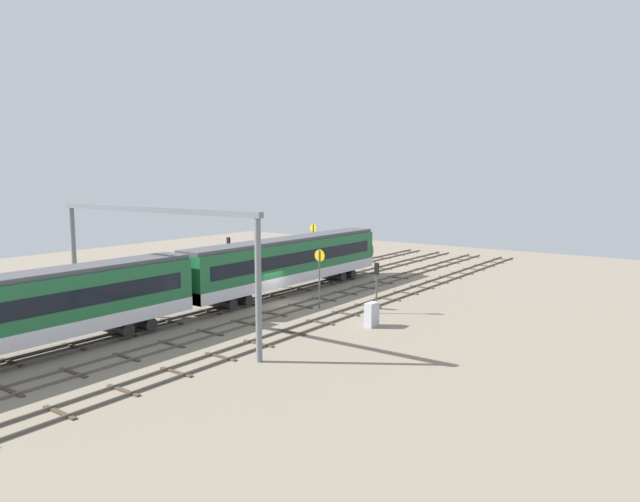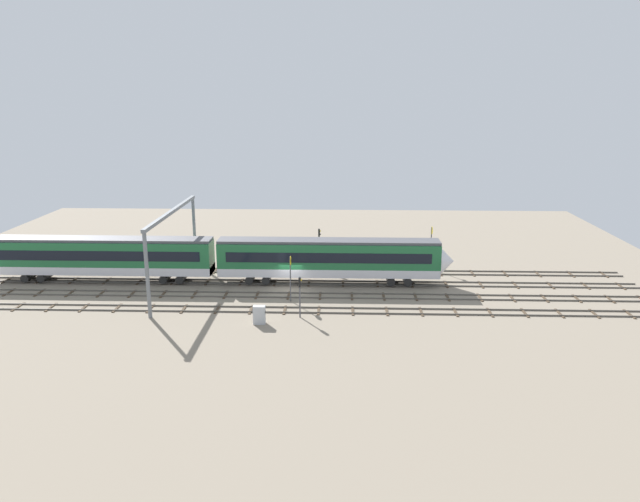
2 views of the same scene
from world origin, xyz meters
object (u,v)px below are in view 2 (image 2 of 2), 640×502
object	(u,v)px
signal_light_trackside_approach	(319,242)
relay_cabinet	(259,315)
speed_sign_mid_trackside	(290,272)
train	(221,259)
overhead_gantry	(173,229)
signal_light_trackside_departure	(300,291)
speed_sign_near_foreground	(431,242)

from	to	relation	value
signal_light_trackside_approach	relay_cabinet	distance (m)	19.28
signal_light_trackside_approach	relay_cabinet	bearing A→B (deg)	-104.47
speed_sign_mid_trackside	relay_cabinet	xyz separation A→B (m)	(-2.36, -6.20, -2.24)
train	relay_cabinet	xyz separation A→B (m)	(5.77, -12.16, -1.81)
signal_light_trackside_approach	relay_cabinet	xyz separation A→B (m)	(-4.78, -18.54, -2.23)
overhead_gantry	relay_cabinet	size ratio (longest dim) A/B	11.08
overhead_gantry	signal_light_trackside_approach	distance (m)	17.59
overhead_gantry	relay_cabinet	distance (m)	15.63
signal_light_trackside_departure	relay_cabinet	xyz separation A→B (m)	(-3.59, -1.72, -1.74)
speed_sign_near_foreground	train	bearing A→B (deg)	-165.18
speed_sign_near_foreground	speed_sign_mid_trackside	xyz separation A→B (m)	(-15.71, -12.28, -0.21)
train	signal_light_trackside_departure	world-z (taller)	train
signal_light_trackside_approach	signal_light_trackside_departure	xyz separation A→B (m)	(-1.19, -16.82, -0.49)
overhead_gantry	speed_sign_mid_trackside	size ratio (longest dim) A/B	4.00
speed_sign_mid_trackside	relay_cabinet	bearing A→B (deg)	-110.83
overhead_gantry	signal_light_trackside_departure	xyz separation A→B (m)	(13.97, -8.55, -3.83)
speed_sign_near_foreground	signal_light_trackside_departure	xyz separation A→B (m)	(-14.47, -16.75, -0.72)
signal_light_trackside_approach	overhead_gantry	bearing A→B (deg)	-151.41
speed_sign_near_foreground	signal_light_trackside_departure	world-z (taller)	speed_sign_near_foreground
speed_sign_mid_trackside	train	bearing A→B (deg)	143.72
relay_cabinet	speed_sign_near_foreground	bearing A→B (deg)	45.64
train	overhead_gantry	size ratio (longest dim) A/B	2.68
speed_sign_mid_trackside	signal_light_trackside_departure	xyz separation A→B (m)	(1.23, -4.47, -0.51)
speed_sign_near_foreground	signal_light_trackside_departure	size ratio (longest dim) A/B	1.31
speed_sign_mid_trackside	signal_light_trackside_departure	size ratio (longest dim) A/B	1.21
signal_light_trackside_departure	relay_cabinet	world-z (taller)	signal_light_trackside_departure
signal_light_trackside_approach	signal_light_trackside_departure	distance (m)	16.87
overhead_gantry	relay_cabinet	bearing A→B (deg)	-44.70
overhead_gantry	speed_sign_near_foreground	world-z (taller)	overhead_gantry
train	signal_light_trackside_approach	bearing A→B (deg)	31.14
train	relay_cabinet	bearing A→B (deg)	-64.61
speed_sign_near_foreground	relay_cabinet	size ratio (longest dim) A/B	3.01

